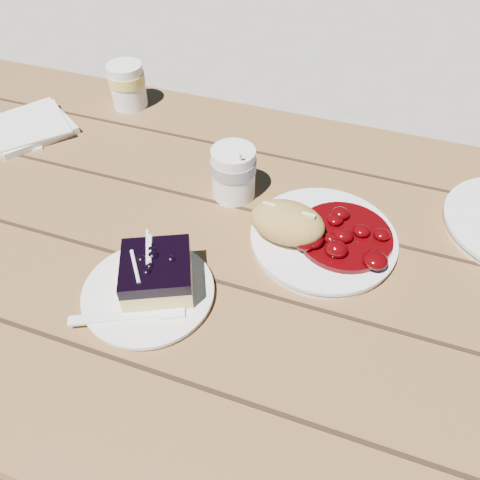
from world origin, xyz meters
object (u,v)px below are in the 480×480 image
(coffee_cup, at_px, (233,173))
(second_cup, at_px, (128,86))
(bread_roll, at_px, (287,222))
(main_plate, at_px, (323,239))
(picnic_table, at_px, (285,318))
(dessert_plate, at_px, (149,293))
(blueberry_cake, at_px, (157,273))

(coffee_cup, distance_m, second_cup, 0.37)
(bread_roll, relative_size, second_cup, 1.26)
(second_cup, bearing_deg, main_plate, -29.05)
(bread_roll, height_order, coffee_cup, coffee_cup)
(picnic_table, distance_m, second_cup, 0.58)
(bread_roll, height_order, second_cup, second_cup)
(picnic_table, xyz_separation_m, second_cup, (-0.45, 0.31, 0.21))
(bread_roll, bearing_deg, dessert_plate, -134.01)
(dessert_plate, bearing_deg, blueberry_cake, 56.31)
(second_cup, bearing_deg, blueberry_cake, -57.07)
(picnic_table, relative_size, blueberry_cake, 15.89)
(picnic_table, distance_m, bread_roll, 0.21)
(coffee_cup, xyz_separation_m, second_cup, (-0.31, 0.20, 0.00))
(coffee_cup, bearing_deg, second_cup, 146.79)
(dessert_plate, relative_size, blueberry_cake, 1.43)
(bread_roll, height_order, dessert_plate, bread_roll)
(main_plate, xyz_separation_m, coffee_cup, (-0.17, 0.06, 0.04))
(picnic_table, bearing_deg, bread_roll, 124.69)
(picnic_table, bearing_deg, coffee_cup, 140.52)
(main_plate, distance_m, blueberry_cake, 0.26)
(main_plate, relative_size, blueberry_cake, 1.75)
(picnic_table, height_order, bread_roll, bread_roll)
(picnic_table, relative_size, bread_roll, 17.36)
(main_plate, relative_size, dessert_plate, 1.23)
(main_plate, height_order, bread_roll, bread_roll)
(main_plate, height_order, second_cup, second_cup)
(picnic_table, bearing_deg, dessert_plate, -142.29)
(coffee_cup, bearing_deg, blueberry_cake, -97.34)
(dessert_plate, distance_m, second_cup, 0.53)
(dessert_plate, xyz_separation_m, blueberry_cake, (0.01, 0.01, 0.03))
(bread_roll, bearing_deg, picnic_table, -55.31)
(main_plate, bearing_deg, second_cup, 150.95)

